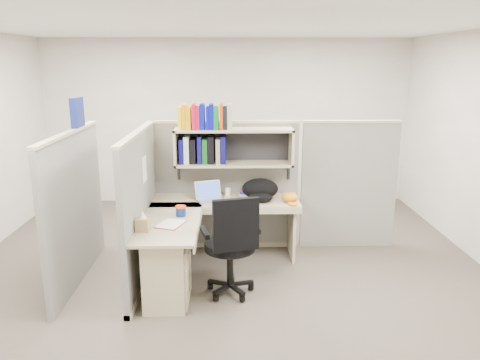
{
  "coord_description": "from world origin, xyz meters",
  "views": [
    {
      "loc": [
        0.07,
        -4.77,
        2.32
      ],
      "look_at": [
        0.16,
        0.25,
        1.05
      ],
      "focal_mm": 35.0,
      "sensor_mm": 36.0,
      "label": 1
    }
  ],
  "objects_px": {
    "desk": "(185,251)",
    "task_chair": "(231,261)",
    "laptop": "(210,191)",
    "snack_canister": "(181,211)",
    "backpack": "(260,190)"
  },
  "relations": [
    {
      "from": "desk",
      "to": "backpack",
      "type": "height_order",
      "value": "backpack"
    },
    {
      "from": "task_chair",
      "to": "laptop",
      "type": "bearing_deg",
      "value": 104.37
    },
    {
      "from": "laptop",
      "to": "task_chair",
      "type": "distance_m",
      "value": 1.07
    },
    {
      "from": "desk",
      "to": "backpack",
      "type": "xyz_separation_m",
      "value": [
        0.82,
        0.81,
        0.42
      ]
    },
    {
      "from": "snack_canister",
      "to": "task_chair",
      "type": "height_order",
      "value": "task_chair"
    },
    {
      "from": "backpack",
      "to": "task_chair",
      "type": "relative_size",
      "value": 0.4
    },
    {
      "from": "laptop",
      "to": "snack_canister",
      "type": "distance_m",
      "value": 0.63
    },
    {
      "from": "laptop",
      "to": "task_chair",
      "type": "relative_size",
      "value": 0.29
    },
    {
      "from": "desk",
      "to": "laptop",
      "type": "height_order",
      "value": "laptop"
    },
    {
      "from": "task_chair",
      "to": "snack_canister",
      "type": "bearing_deg",
      "value": 144.15
    },
    {
      "from": "desk",
      "to": "task_chair",
      "type": "height_order",
      "value": "task_chair"
    },
    {
      "from": "desk",
      "to": "task_chair",
      "type": "relative_size",
      "value": 1.61
    },
    {
      "from": "desk",
      "to": "laptop",
      "type": "relative_size",
      "value": 5.54
    },
    {
      "from": "backpack",
      "to": "laptop",
      "type": "bearing_deg",
      "value": -160.46
    },
    {
      "from": "laptop",
      "to": "snack_canister",
      "type": "height_order",
      "value": "laptop"
    }
  ]
}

